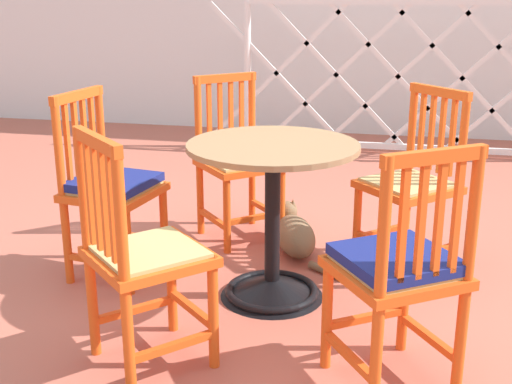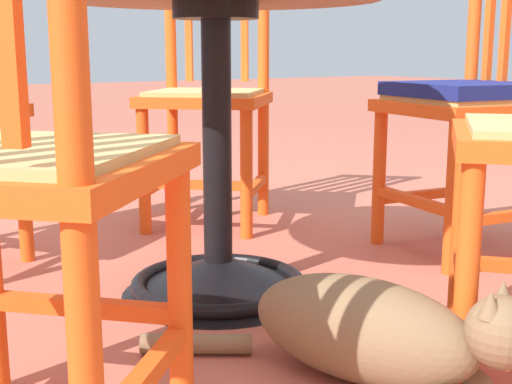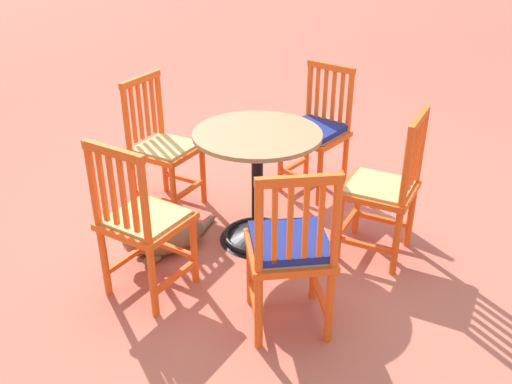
% 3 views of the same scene
% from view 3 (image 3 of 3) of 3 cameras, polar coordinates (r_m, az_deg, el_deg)
% --- Properties ---
extents(ground_plane, '(24.00, 24.00, 0.00)m').
position_cam_3_polar(ground_plane, '(3.54, -0.81, -5.34)').
color(ground_plane, '#BC604C').
extents(cafe_table, '(0.76, 0.76, 0.73)m').
position_cam_3_polar(cafe_table, '(3.45, 0.13, -0.79)').
color(cafe_table, black).
rests_on(cafe_table, ground_plane).
extents(orange_chair_facing_out, '(0.57, 0.57, 0.91)m').
position_cam_3_polar(orange_chair_facing_out, '(3.33, 12.91, 0.19)').
color(orange_chair_facing_out, '#EA5619').
rests_on(orange_chair_facing_out, ground_plane).
extents(orange_chair_by_planter, '(0.56, 0.56, 0.91)m').
position_cam_3_polar(orange_chair_by_planter, '(4.05, 6.13, 6.04)').
color(orange_chair_by_planter, '#EA5619').
rests_on(orange_chair_by_planter, ground_plane).
extents(orange_chair_at_corner, '(0.57, 0.57, 0.91)m').
position_cam_3_polar(orange_chair_at_corner, '(3.85, -9.45, 4.39)').
color(orange_chair_at_corner, '#EA5619').
rests_on(orange_chair_at_corner, ground_plane).
extents(orange_chair_near_fence, '(0.56, 0.56, 0.91)m').
position_cam_3_polar(orange_chair_near_fence, '(2.98, -11.47, -3.11)').
color(orange_chair_near_fence, '#EA5619').
rests_on(orange_chair_near_fence, ground_plane).
extents(orange_chair_tucked_in, '(0.46, 0.46, 0.91)m').
position_cam_3_polar(orange_chair_tucked_in, '(2.68, 3.49, -5.92)').
color(orange_chair_tucked_in, '#EA5619').
rests_on(orange_chair_tucked_in, ground_plane).
extents(tabby_cat, '(0.47, 0.64, 0.23)m').
position_cam_3_polar(tabby_cat, '(3.46, -9.17, -4.74)').
color(tabby_cat, brown).
rests_on(tabby_cat, ground_plane).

